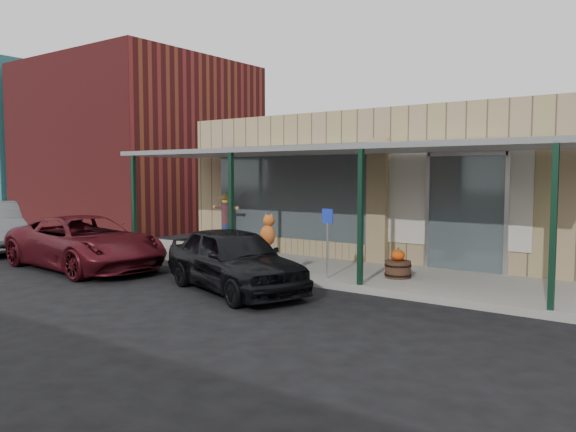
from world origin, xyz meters
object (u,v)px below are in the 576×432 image
Objects in this scene: barrel_pumpkin at (398,267)px; parked_sedan at (234,259)px; handicap_sign at (327,234)px; car_maroon at (85,243)px; barrel_scarecrow at (226,230)px.

parked_sedan is (-2.46, -2.73, 0.29)m from barrel_pumpkin.
car_maroon is (-6.18, -1.97, -0.46)m from handicap_sign.
handicap_sign is 2.19m from parked_sedan.
parked_sedan is at bearing -56.42° from barrel_scarecrow.
barrel_scarecrow is 2.38× the size of barrel_pumpkin.
barrel_scarecrow is 5.53m from parked_sedan.
handicap_sign is at bearing -67.36° from car_maroon.
handicap_sign reaches higher than car_maroon.
barrel_pumpkin is at bearing 49.92° from handicap_sign.
barrel_scarecrow is at bearing -10.30° from car_maroon.
barrel_scarecrow is 6.44m from barrel_pumpkin.
parked_sedan is 0.87× the size of car_maroon.
handicap_sign is 0.36× the size of parked_sedan.
barrel_pumpkin is at bearing -63.61° from car_maroon.
barrel_scarecrow reaches higher than barrel_pumpkin.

